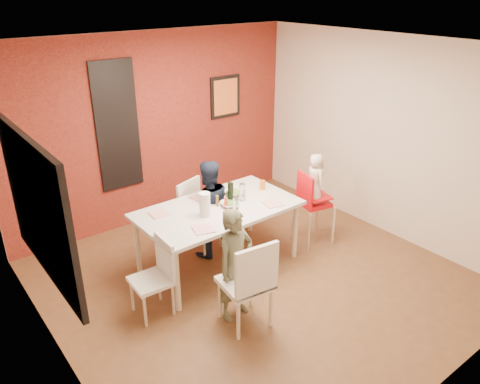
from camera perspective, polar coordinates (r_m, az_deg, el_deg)
ground at (r=5.74m, az=1.88°, el=-10.59°), size 4.50×4.50×0.00m
ceiling at (r=4.74m, az=2.34°, el=17.26°), size 4.50×4.50×0.02m
wall_back at (r=6.86m, az=-10.16°, el=7.60°), size 4.50×0.02×2.70m
wall_front at (r=3.84m, az=24.37°, el=-8.32°), size 4.50×0.02×2.70m
wall_left at (r=4.15m, az=-22.61°, el=-5.46°), size 0.02×4.50×2.70m
wall_right at (r=6.68m, az=17.17°, el=6.42°), size 0.02×4.50×2.70m
brick_accent_wall at (r=6.84m, az=-10.08°, el=7.56°), size 4.50×0.02×2.70m
picture_window_frame at (r=4.25m, az=-23.44°, el=-1.89°), size 0.05×1.70×1.30m
picture_window_pane at (r=4.25m, az=-23.25°, el=-1.84°), size 0.02×1.55×1.15m
glassblock_strip at (r=6.54m, az=-14.75°, el=7.73°), size 0.55×0.03×1.70m
glassblock_surround at (r=6.54m, az=-14.73°, el=7.72°), size 0.60×0.03×1.76m
art_print_frame at (r=7.37m, az=-1.81°, el=11.53°), size 0.54×0.03×0.64m
art_print_canvas at (r=7.35m, az=-1.74°, el=11.51°), size 0.44×0.01×0.54m
dining_table at (r=5.65m, az=-2.67°, el=-2.55°), size 1.94×1.09×0.80m
chair_near at (r=4.72m, az=1.22°, el=-10.76°), size 0.53×0.53×1.02m
chair_far at (r=6.15m, az=-5.35°, el=-2.42°), size 0.55×0.55×0.94m
chair_left at (r=5.07m, az=-10.07°, el=-9.68°), size 0.42×0.42×0.86m
high_chair at (r=6.29m, az=8.72°, el=-1.10°), size 0.50×0.50×1.02m
child_near at (r=4.86m, az=-0.55°, el=-8.87°), size 0.49×0.35×1.24m
child_far at (r=5.93m, az=-3.92°, el=-2.10°), size 0.71×0.60×1.30m
toddler at (r=6.17m, az=9.15°, el=1.65°), size 0.28×0.37×0.67m
plate_near_left at (r=5.14m, az=-4.46°, el=-4.52°), size 0.28×0.28×0.01m
plate_far_mid at (r=5.88m, az=-4.65°, el=-0.60°), size 0.28×0.28×0.01m
plate_near_right at (r=5.71m, az=4.06°, el=-1.42°), size 0.26×0.26×0.01m
plate_far_left at (r=5.53m, az=-9.84°, el=-2.64°), size 0.21×0.21×0.01m
salad_bowl_a at (r=5.63m, az=-1.27°, el=-1.48°), size 0.26×0.26×0.05m
salad_bowl_b at (r=5.94m, az=-0.77°, el=-0.04°), size 0.27×0.27×0.06m
wine_bottle at (r=5.67m, az=-1.15°, el=-0.12°), size 0.07×0.07×0.26m
wine_glass_a at (r=5.42m, az=-0.52°, el=-1.70°), size 0.07×0.07×0.20m
wine_glass_b at (r=5.74m, az=0.29°, el=-0.02°), size 0.08×0.08×0.22m
paper_towel_roll at (r=5.37m, az=-4.31°, el=-1.53°), size 0.13×0.13×0.29m
condiment_red at (r=5.57m, az=-1.76°, el=-1.34°), size 0.03×0.03×0.13m
condiment_green at (r=5.73m, az=-1.51°, el=-0.52°), size 0.04×0.04×0.14m
condiment_brown at (r=5.62m, az=-2.81°, el=-1.09°), size 0.04×0.04×0.14m
sippy_cup at (r=6.08m, az=2.74°, el=0.86°), size 0.07×0.07×0.12m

